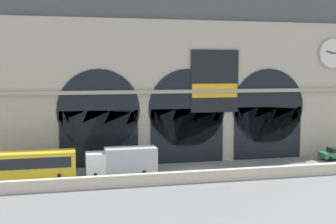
{
  "coord_description": "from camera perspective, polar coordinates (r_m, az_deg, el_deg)",
  "views": [
    {
      "loc": [
        -14.34,
        -46.33,
        11.57
      ],
      "look_at": [
        -2.42,
        5.0,
        6.31
      ],
      "focal_mm": 46.88,
      "sensor_mm": 36.0,
      "label": 1
    }
  ],
  "objects": [
    {
      "name": "quay_parapet_wall",
      "position": [
        45.63,
        5.7,
        -8.24
      ],
      "size": [
        90.0,
        0.7,
        1.19
      ],
      "primitive_type": "cube",
      "color": "beige",
      "rests_on": "ground"
    },
    {
      "name": "bus_west",
      "position": [
        47.16,
        -18.67,
        -6.58
      ],
      "size": [
        11.0,
        3.25,
        3.1
      ],
      "color": "gold",
      "rests_on": "ground"
    },
    {
      "name": "box_truck_midwest",
      "position": [
        47.36,
        -5.95,
        -6.35
      ],
      "size": [
        7.5,
        2.91,
        3.12
      ],
      "color": "white",
      "rests_on": "ground"
    },
    {
      "name": "ground_plane",
      "position": [
        49.86,
        4.05,
        -7.73
      ],
      "size": [
        200.0,
        200.0,
        0.0
      ],
      "primitive_type": "plane",
      "color": "slate"
    },
    {
      "name": "station_building",
      "position": [
        56.15,
        1.75,
        4.19
      ],
      "size": [
        44.96,
        6.29,
        20.63
      ],
      "color": "#B2A891",
      "rests_on": "ground"
    }
  ]
}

